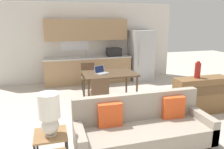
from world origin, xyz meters
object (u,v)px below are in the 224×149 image
(table_lamp, at_px, (49,112))
(dining_chair_far_left, at_px, (88,76))
(credenza, at_px, (201,95))
(laptop, at_px, (101,71))
(dining_table, at_px, (109,75))
(couch, at_px, (142,128))
(side_table, at_px, (51,144))
(dining_chair_near_left, at_px, (99,93))
(vase, at_px, (198,70))
(refrigerator, at_px, (141,55))

(table_lamp, distance_m, dining_chair_far_left, 3.44)
(credenza, xyz_separation_m, laptop, (-2.04, 1.42, 0.38))
(table_lamp, bearing_deg, dining_chair_far_left, 71.23)
(dining_table, xyz_separation_m, couch, (-0.05, -2.34, -0.35))
(side_table, bearing_deg, table_lamp, -80.99)
(table_lamp, relative_size, dining_chair_near_left, 0.72)
(table_lamp, distance_m, vase, 3.41)
(dining_table, bearing_deg, credenza, -37.42)
(side_table, bearing_deg, credenza, 16.83)
(couch, xyz_separation_m, vase, (1.74, 0.97, 0.69))
(refrigerator, distance_m, dining_chair_far_left, 2.34)
(side_table, xyz_separation_m, dining_chair_far_left, (1.11, 3.21, 0.17))
(side_table, height_order, laptop, laptop)
(refrigerator, xyz_separation_m, table_lamp, (-3.20, -4.23, -0.03))
(table_lamp, xyz_separation_m, vase, (3.23, 1.08, 0.17))
(couch, height_order, dining_chair_near_left, couch)
(vase, height_order, laptop, vase)
(credenza, relative_size, dining_chair_near_left, 1.46)
(vase, bearing_deg, dining_chair_far_left, 134.49)
(couch, xyz_separation_m, credenza, (1.87, 0.94, 0.09))
(refrigerator, xyz_separation_m, dining_chair_far_left, (-2.09, -0.98, -0.38))
(refrigerator, height_order, table_lamp, refrigerator)
(table_lamp, xyz_separation_m, dining_chair_near_left, (1.09, 1.66, -0.35))
(dining_chair_near_left, bearing_deg, refrigerator, -125.29)
(refrigerator, bearing_deg, dining_chair_near_left, -129.33)
(credenza, xyz_separation_m, vase, (-0.13, 0.03, 0.60))
(refrigerator, bearing_deg, dining_table, -132.94)
(vase, relative_size, dining_chair_near_left, 0.43)
(credenza, height_order, vase, vase)
(couch, xyz_separation_m, dining_chair_far_left, (-0.39, 3.13, 0.17))
(dining_chair_far_left, bearing_deg, table_lamp, -103.35)
(dining_chair_far_left, bearing_deg, couch, -77.54)
(vase, distance_m, dining_chair_far_left, 3.08)
(refrigerator, relative_size, couch, 0.77)
(dining_table, relative_size, vase, 3.64)
(laptop, bearing_deg, credenza, -61.29)
(vase, xyz_separation_m, dining_chair_far_left, (-2.13, 2.16, -0.52))
(laptop, bearing_deg, dining_chair_near_left, -131.81)
(table_lamp, bearing_deg, couch, 4.28)
(couch, relative_size, table_lamp, 3.63)
(refrigerator, relative_size, side_table, 3.50)
(refrigerator, height_order, vase, refrigerator)
(dining_chair_near_left, bearing_deg, side_table, 59.96)
(credenza, relative_size, laptop, 3.23)
(side_table, relative_size, dining_chair_far_left, 0.57)
(dining_table, xyz_separation_m, credenza, (1.82, -1.39, -0.26))
(dining_table, relative_size, couch, 0.60)
(dining_table, relative_size, table_lamp, 2.19)
(couch, bearing_deg, credenza, 26.76)
(dining_chair_near_left, relative_size, laptop, 2.21)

